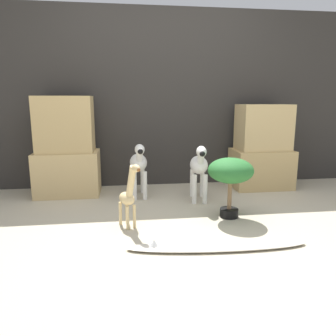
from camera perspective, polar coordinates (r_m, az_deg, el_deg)
name	(u,v)px	position (r m, az deg, el deg)	size (l,w,h in m)	color
ground_plane	(188,231)	(2.86, 3.51, -10.84)	(14.00, 14.00, 0.00)	#B2A88E
wall_back	(165,99)	(4.25, -0.61, 11.84)	(6.40, 0.08, 2.20)	#2D2B28
rock_pillar_left	(67,150)	(3.96, -17.26, 3.03)	(0.72, 0.47, 1.14)	tan
rock_pillar_right	(262,150)	(4.27, 16.06, 3.03)	(0.72, 0.47, 1.04)	tan
zebra_right	(199,166)	(3.57, 5.44, 0.30)	(0.23, 0.52, 0.64)	white
zebra_left	(139,164)	(3.70, -5.14, 0.73)	(0.21, 0.51, 0.64)	white
giraffe_figurine	(129,195)	(2.84, -6.88, -4.63)	(0.22, 0.33, 0.59)	#E0C184
potted_palm_front	(231,173)	(3.10, 10.84, -0.86)	(0.42, 0.42, 0.57)	black
surfboard	(216,245)	(2.57, 8.41, -13.14)	(1.39, 0.30, 0.08)	silver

